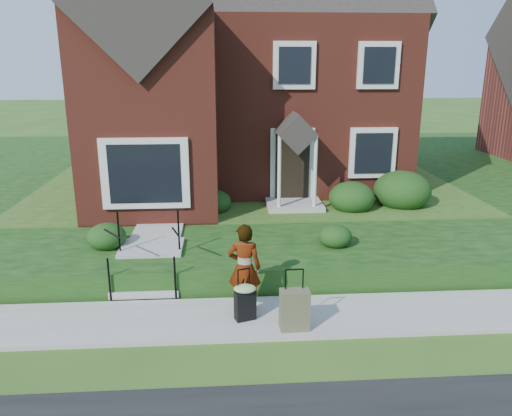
{
  "coord_description": "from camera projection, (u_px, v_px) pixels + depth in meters",
  "views": [
    {
      "loc": [
        -0.85,
        -8.44,
        4.67
      ],
      "look_at": [
        -0.14,
        2.0,
        1.62
      ],
      "focal_mm": 35.0,
      "sensor_mm": 36.0,
      "label": 1
    }
  ],
  "objects": [
    {
      "name": "ground",
      "position": [
        271.0,
        319.0,
        9.45
      ],
      "size": [
        120.0,
        120.0,
        0.0
      ],
      "primitive_type": "plane",
      "color": "#2D5119",
      "rests_on": "ground"
    },
    {
      "name": "sidewalk",
      "position": [
        271.0,
        317.0,
        9.44
      ],
      "size": [
        60.0,
        1.6,
        0.08
      ],
      "primitive_type": "cube",
      "color": "#9E9B93",
      "rests_on": "ground"
    },
    {
      "name": "terrace",
      "position": [
        344.0,
        176.0,
        20.06
      ],
      "size": [
        44.0,
        20.0,
        0.6
      ],
      "primitive_type": "cube",
      "color": "#10330D",
      "rests_on": "ground"
    },
    {
      "name": "walkway",
      "position": [
        165.0,
        214.0,
        13.9
      ],
      "size": [
        1.2,
        6.0,
        0.06
      ],
      "primitive_type": "cube",
      "color": "#9E9B93",
      "rests_on": "terrace"
    },
    {
      "name": "main_house",
      "position": [
        239.0,
        45.0,
        17.16
      ],
      "size": [
        10.4,
        10.2,
        9.4
      ],
      "color": "maroon",
      "rests_on": "terrace"
    },
    {
      "name": "front_steps",
      "position": [
        149.0,
        262.0,
        10.92
      ],
      "size": [
        1.4,
        2.02,
        1.5
      ],
      "color": "#9E9B93",
      "rests_on": "ground"
    },
    {
      "name": "foundation_shrubs",
      "position": [
        274.0,
        194.0,
        14.07
      ],
      "size": [
        10.0,
        4.36,
        1.17
      ],
      "color": "#16340F",
      "rests_on": "terrace"
    },
    {
      "name": "woman",
      "position": [
        244.0,
        268.0,
        9.42
      ],
      "size": [
        0.69,
        0.51,
        1.74
      ],
      "primitive_type": "imported",
      "rotation": [
        0.0,
        0.0,
        2.99
      ],
      "color": "#999999",
      "rests_on": "sidewalk"
    },
    {
      "name": "suitcase_black",
      "position": [
        245.0,
        300.0,
        9.19
      ],
      "size": [
        0.5,
        0.45,
        0.99
      ],
      "rotation": [
        0.0,
        0.0,
        0.33
      ],
      "color": "black",
      "rests_on": "sidewalk"
    },
    {
      "name": "suitcase_olive",
      "position": [
        295.0,
        310.0,
        8.85
      ],
      "size": [
        0.53,
        0.31,
        1.13
      ],
      "rotation": [
        0.0,
        0.0,
        0.03
      ],
      "color": "brown",
      "rests_on": "sidewalk"
    }
  ]
}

